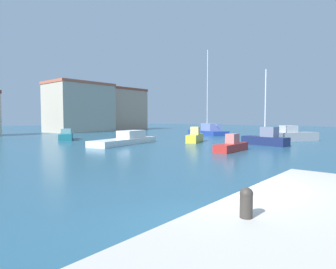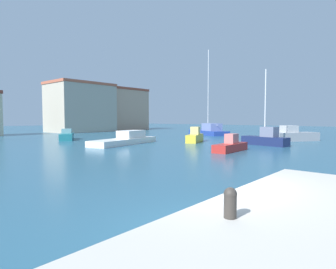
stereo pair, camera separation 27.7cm
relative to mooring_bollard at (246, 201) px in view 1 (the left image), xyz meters
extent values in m
plane|color=#285670|center=(16.63, 21.46, -1.39)|extent=(160.00, 160.00, 0.00)
cylinder|color=#38332D|center=(0.00, 0.00, -0.07)|extent=(0.19, 0.19, 0.36)
sphere|color=#38332D|center=(0.00, 0.00, 0.11)|extent=(0.20, 0.20, 0.20)
cube|color=#233D93|center=(34.52, 22.79, -1.05)|extent=(6.47, 8.90, 0.67)
cube|color=#6E7DB1|center=(33.94, 21.70, -0.14)|extent=(3.20, 3.59, 1.15)
cylinder|color=silver|center=(34.52, 22.79, 5.68)|extent=(0.12, 0.12, 12.79)
cylinder|color=silver|center=(33.79, 21.42, 0.18)|extent=(1.49, 2.70, 0.08)
cube|color=gray|center=(30.43, 8.30, -0.90)|extent=(5.73, 4.58, 0.99)
cube|color=#ADB0B5|center=(29.80, 8.70, 0.00)|extent=(2.04, 1.98, 0.81)
cube|color=white|center=(14.74, 19.91, -1.10)|extent=(8.89, 4.04, 0.58)
cube|color=silver|center=(15.88, 20.17, -0.43)|extent=(3.28, 2.24, 0.77)
cube|color=#1E707A|center=(13.90, 29.73, -1.00)|extent=(3.58, 4.43, 0.79)
cube|color=#6B9CA2|center=(14.06, 29.98, -0.33)|extent=(1.64, 1.68, 0.55)
cube|color=#B22823|center=(16.31, 8.85, -1.08)|extent=(4.11, 1.39, 0.63)
cube|color=#C4716E|center=(16.49, 8.86, -0.38)|extent=(1.11, 0.81, 0.77)
cube|color=#19234C|center=(23.02, 8.81, -0.97)|extent=(2.15, 4.74, 0.84)
cube|color=slate|center=(22.93, 8.32, -0.07)|extent=(1.27, 1.61, 0.97)
cylinder|color=silver|center=(23.02, 8.81, 2.70)|extent=(0.12, 0.12, 6.50)
cube|color=gold|center=(21.57, 16.08, -0.97)|extent=(4.23, 2.63, 0.84)
cube|color=#DFCD77|center=(21.75, 16.16, -0.13)|extent=(1.32, 1.22, 0.84)
cube|color=#B2A893|center=(26.36, 46.69, 3.07)|extent=(11.24, 8.07, 8.92)
cube|color=#B25B42|center=(26.36, 46.69, 7.78)|extent=(11.46, 8.23, 0.50)
cube|color=tan|center=(37.01, 48.20, 3.02)|extent=(11.65, 7.43, 8.82)
cube|color=#9E4733|center=(37.01, 48.20, 7.68)|extent=(11.89, 7.58, 0.50)
camera|label=1|loc=(-3.89, -1.79, 1.24)|focal=30.04mm
camera|label=2|loc=(-3.70, -2.00, 1.24)|focal=30.04mm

